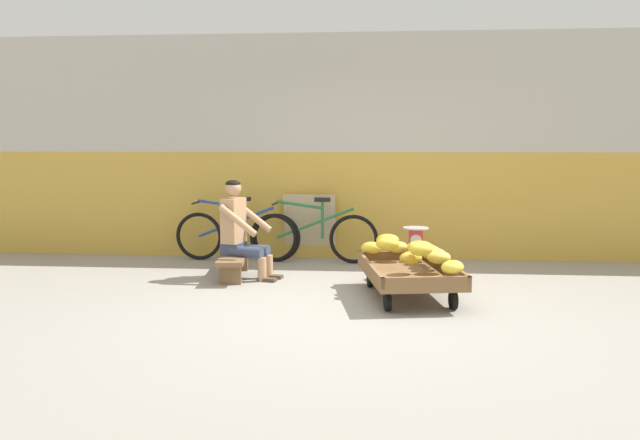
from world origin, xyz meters
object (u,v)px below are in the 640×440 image
bicycle_far_left (315,236)px  vendor_seated (240,229)px  weighing_scale (416,239)px  sign_board (310,226)px  low_bench (234,260)px  banana_cart (409,274)px  bicycle_near_left (236,235)px  plastic_crate (415,265)px

bicycle_far_left → vendor_seated: bearing=-126.6°
vendor_seated → weighing_scale: vendor_seated is taller
sign_board → vendor_seated: bearing=-116.9°
low_bench → vendor_seated: bearing=-14.9°
sign_board → banana_cart: bearing=-60.1°
vendor_seated → bicycle_far_left: 1.30m
banana_cart → vendor_seated: size_ratio=1.37×
weighing_scale → bicycle_near_left: (-2.32, 0.89, -0.10)m
bicycle_near_left → bicycle_far_left: 1.06m
plastic_crate → low_bench: bearing=-176.0°
weighing_scale → low_bench: bearing=-176.0°
banana_cart → low_bench: 2.16m
bicycle_near_left → weighing_scale: bearing=-21.0°
plastic_crate → weighing_scale: size_ratio=1.20×
banana_cart → vendor_seated: vendor_seated is taller
plastic_crate → banana_cart: bearing=-97.1°
weighing_scale → bicycle_far_left: (-1.26, 0.86, -0.10)m
weighing_scale → sign_board: size_ratio=0.34×
banana_cart → bicycle_far_left: 2.17m
banana_cart → plastic_crate: banana_cart is taller
plastic_crate → weighing_scale: (0.00, -0.00, 0.30)m
low_bench → sign_board: 1.53m
weighing_scale → bicycle_far_left: bicycle_far_left is taller
low_bench → bicycle_far_left: (0.85, 1.01, 0.15)m
plastic_crate → bicycle_near_left: 2.49m
sign_board → weighing_scale: bearing=-40.6°
weighing_scale → banana_cart: bearing=-97.1°
sign_board → low_bench: bearing=-120.2°
weighing_scale → bicycle_near_left: bicycle_near_left is taller
vendor_seated → bicycle_far_left: bearing=53.4°
low_bench → bicycle_far_left: size_ratio=0.68×
low_bench → sign_board: sign_board is taller
sign_board → plastic_crate: bearing=-40.5°
vendor_seated → plastic_crate: size_ratio=3.17×
bicycle_near_left → sign_board: 1.01m
low_bench → bicycle_far_left: 1.33m
banana_cart → weighing_scale: (0.12, 0.98, 0.21)m
weighing_scale → sign_board: (-1.35, 1.16, -0.01)m
bicycle_near_left → sign_board: bearing=15.5°
plastic_crate → bicycle_far_left: (-1.26, 0.86, 0.20)m
weighing_scale → bicycle_near_left: 2.49m
plastic_crate → sign_board: 1.80m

